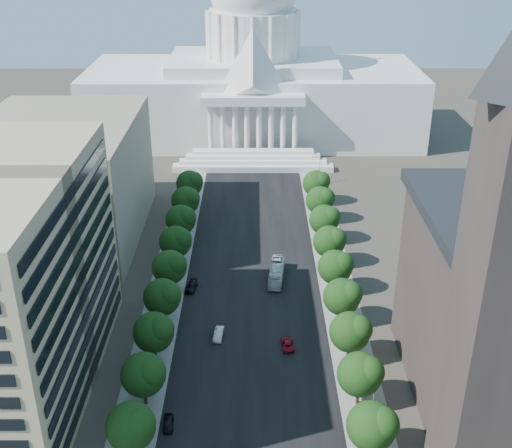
{
  "coord_description": "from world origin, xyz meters",
  "views": [
    {
      "loc": [
        0.59,
        -49.03,
        75.11
      ],
      "look_at": [
        0.84,
        74.24,
        15.49
      ],
      "focal_mm": 45.0,
      "sensor_mm": 36.0,
      "label": 1
    }
  ],
  "objects_px": {
    "car_silver": "(219,334)",
    "city_bus": "(277,272)",
    "car_red": "(288,344)",
    "car_dark_b": "(191,286)",
    "car_dark_a": "(168,423)"
  },
  "relations": [
    {
      "from": "car_silver",
      "to": "city_bus",
      "type": "xyz_separation_m",
      "value": [
        12.08,
        22.52,
        0.92
      ]
    },
    {
      "from": "car_dark_a",
      "to": "car_red",
      "type": "distance_m",
      "value": 29.5
    },
    {
      "from": "car_dark_b",
      "to": "city_bus",
      "type": "bearing_deg",
      "value": 21.26
    },
    {
      "from": "car_dark_b",
      "to": "city_bus",
      "type": "distance_m",
      "value": 19.6
    },
    {
      "from": "car_silver",
      "to": "city_bus",
      "type": "distance_m",
      "value": 25.57
    },
    {
      "from": "car_red",
      "to": "city_bus",
      "type": "relative_size",
      "value": 0.4
    },
    {
      "from": "car_red",
      "to": "car_dark_b",
      "type": "xyz_separation_m",
      "value": [
        -20.37,
        21.01,
        0.07
      ]
    },
    {
      "from": "car_silver",
      "to": "city_bus",
      "type": "bearing_deg",
      "value": 66.98
    },
    {
      "from": "car_dark_a",
      "to": "city_bus",
      "type": "xyz_separation_m",
      "value": [
        19.05,
        46.87,
        1.0
      ]
    },
    {
      "from": "car_silver",
      "to": "car_dark_b",
      "type": "height_order",
      "value": "car_silver"
    },
    {
      "from": "car_red",
      "to": "city_bus",
      "type": "bearing_deg",
      "value": -90.31
    },
    {
      "from": "car_red",
      "to": "car_silver",
      "type": "bearing_deg",
      "value": -15.96
    },
    {
      "from": "car_silver",
      "to": "city_bus",
      "type": "height_order",
      "value": "city_bus"
    },
    {
      "from": "city_bus",
      "to": "car_red",
      "type": "bearing_deg",
      "value": -80.49
    },
    {
      "from": "car_red",
      "to": "car_dark_b",
      "type": "bearing_deg",
      "value": -49.16
    }
  ]
}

